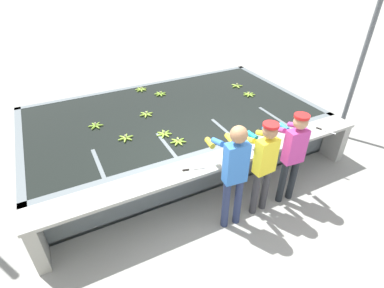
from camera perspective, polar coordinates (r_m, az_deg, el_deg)
ground_plane at (r=5.03m, az=5.91°, el=-11.83°), size 80.00×80.00×0.00m
wash_tank at (r=6.20m, az=-3.79°, el=2.79°), size 5.58×3.17×0.82m
work_ledge at (r=4.76m, az=4.90°, el=-4.91°), size 5.58×0.45×0.82m
worker_0 at (r=4.12m, az=8.02°, el=-4.67°), size 0.45×0.73×1.72m
worker_1 at (r=4.48m, az=13.42°, el=-3.09°), size 0.43×0.72×1.59m
worker_2 at (r=4.81m, az=18.58°, el=-1.22°), size 0.44×0.73×1.59m
banana_bunch_floating_0 at (r=5.91m, az=-8.71°, el=5.63°), size 0.28×0.27×0.08m
banana_bunch_floating_1 at (r=6.80m, az=10.84°, el=9.27°), size 0.28×0.28×0.08m
banana_bunch_floating_2 at (r=7.21m, az=8.53°, el=10.92°), size 0.27×0.27×0.08m
banana_bunch_floating_3 at (r=6.74m, az=-6.05°, el=9.48°), size 0.28×0.28×0.08m
banana_bunch_floating_4 at (r=7.03m, az=-9.68°, el=10.22°), size 0.28×0.28×0.08m
banana_bunch_floating_5 at (r=5.73m, az=-17.89°, el=3.34°), size 0.28×0.28×0.08m
banana_bunch_floating_6 at (r=5.01m, az=-2.67°, el=0.50°), size 0.28×0.28×0.08m
banana_bunch_floating_7 at (r=5.23m, az=-5.33°, el=1.94°), size 0.28×0.28×0.08m
banana_bunch_floating_8 at (r=5.22m, az=-12.53°, el=1.14°), size 0.28×0.27×0.08m
knife_0 at (r=4.40m, az=-0.29°, el=-4.83°), size 0.35×0.11×0.02m
knife_1 at (r=5.83m, az=23.64°, el=2.50°), size 0.17×0.33×0.02m
support_post_right at (r=6.93m, az=29.33°, el=12.86°), size 0.09×0.09×3.20m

